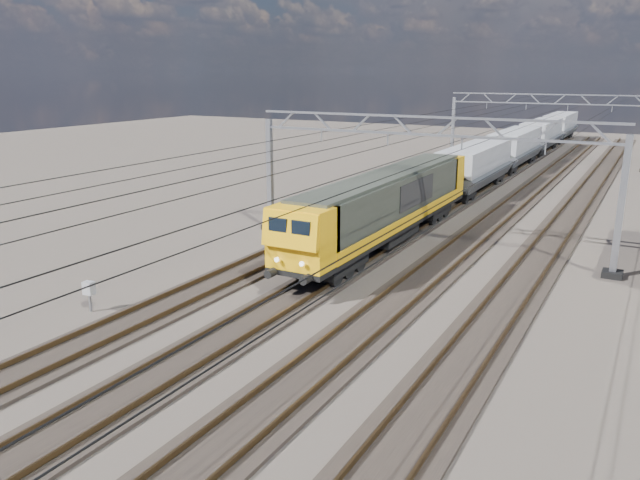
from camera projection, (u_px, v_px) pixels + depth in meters
The scene contains 14 objects.
ground at pixel (390, 270), 30.16m from camera, with size 160.00×160.00×0.00m, color #2C2621.
track_outer_west at pixel (285, 252), 32.94m from camera, with size 2.60×140.00×0.30m.
track_loco at pixel (353, 262), 31.07m from camera, with size 2.60×140.00×0.30m.
track_inner_east at pixel (430, 275), 29.21m from camera, with size 2.60×140.00×0.30m.
track_outer_east at pixel (517, 289), 27.34m from camera, with size 2.60×140.00×0.30m.
catenary_gantry_mid at pixel (422, 178), 32.52m from camera, with size 19.90×0.90×7.11m.
catenary_gantry_far at pixel (545, 126), 62.93m from camera, with size 19.90×0.90×7.11m.
overhead_wires at pixel (448, 136), 35.41m from camera, with size 12.03×140.00×0.53m.
locomotive at pixel (387, 203), 34.00m from camera, with size 2.76×21.10×3.62m.
hopper_wagon_lead at pixel (475, 164), 48.97m from camera, with size 3.38×13.00×3.25m.
hopper_wagon_mid at pixel (515, 146), 60.97m from camera, with size 3.38×13.00×3.25m.
hopper_wagon_third at pixel (541, 133), 72.97m from camera, with size 3.38×13.00×3.25m.
hopper_wagon_fourth at pixel (560, 125), 84.96m from camera, with size 3.38×13.00×3.25m.
trackside_cabinet at pixel (89, 289), 24.68m from camera, with size 0.45×0.36×1.26m.
Camera 1 is at (10.90, -26.79, 9.30)m, focal length 35.00 mm.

